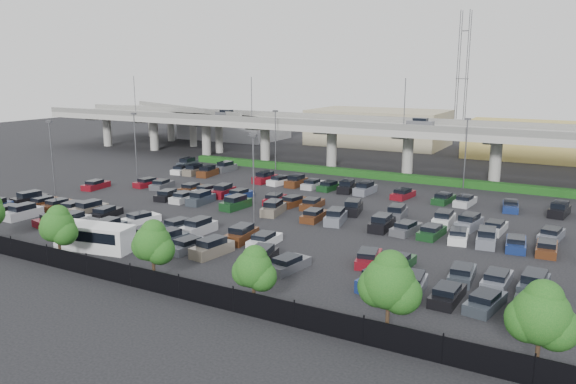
{
  "coord_description": "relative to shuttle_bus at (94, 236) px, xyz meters",
  "views": [
    {
      "loc": [
        32.82,
        -59.01,
        17.17
      ],
      "look_at": [
        -0.82,
        1.25,
        2.0
      ],
      "focal_mm": 35.0,
      "sensor_mm": 36.0,
      "label": 1
    }
  ],
  "objects": [
    {
      "name": "comm_tower",
      "position": [
        12.89,
        96.72,
        14.24
      ],
      "size": [
        2.4,
        2.4,
        30.0
      ],
      "color": "#4E4F54",
      "rests_on": "ground"
    },
    {
      "name": "fence",
      "position": [
        8.84,
        -5.28,
        -0.47
      ],
      "size": [
        70.0,
        0.1,
        2.0
      ],
      "color": "black",
      "rests_on": "ground"
    },
    {
      "name": "shuttle_bus",
      "position": [
        0.0,
        0.0,
        0.0
      ],
      "size": [
        8.17,
        4.01,
        2.51
      ],
      "color": "white",
      "rests_on": "ground"
    },
    {
      "name": "hedge",
      "position": [
        8.89,
        47.72,
        -0.82
      ],
      "size": [
        66.0,
        1.6,
        1.1
      ],
      "primitive_type": "cube",
      "color": "#133B11",
      "rests_on": "ground"
    },
    {
      "name": "tree_row",
      "position": [
        9.6,
        -3.8,
        2.15
      ],
      "size": [
        65.07,
        3.66,
        5.94
      ],
      "color": "#332316",
      "rests_on": "ground"
    },
    {
      "name": "overpass",
      "position": [
        8.72,
        54.75,
        5.6
      ],
      "size": [
        150.0,
        13.0,
        15.8
      ],
      "color": "#97978F",
      "rests_on": "ground"
    },
    {
      "name": "on_ramp",
      "position": [
        -43.21,
        65.77,
        5.49
      ],
      "size": [
        50.93,
        30.13,
        8.8
      ],
      "color": "#97978F",
      "rests_on": "ground"
    },
    {
      "name": "parked_cars",
      "position": [
        8.29,
        18.92,
        -0.73
      ],
      "size": [
        62.93,
        41.6,
        1.67
      ],
      "color": "navy",
      "rests_on": "ground"
    },
    {
      "name": "distant_buildings",
      "position": [
        21.27,
        84.54,
        2.38
      ],
      "size": [
        138.0,
        24.0,
        9.0
      ],
      "color": "gray",
      "rests_on": "ground"
    },
    {
      "name": "light_poles",
      "position": [
        4.77,
        24.72,
        4.87
      ],
      "size": [
        66.9,
        48.38,
        10.3
      ],
      "color": "#4E4F54",
      "rests_on": "ground"
    },
    {
      "name": "ground",
      "position": [
        8.89,
        22.72,
        -1.37
      ],
      "size": [
        280.0,
        280.0,
        0.0
      ],
      "primitive_type": "plane",
      "color": "black"
    }
  ]
}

